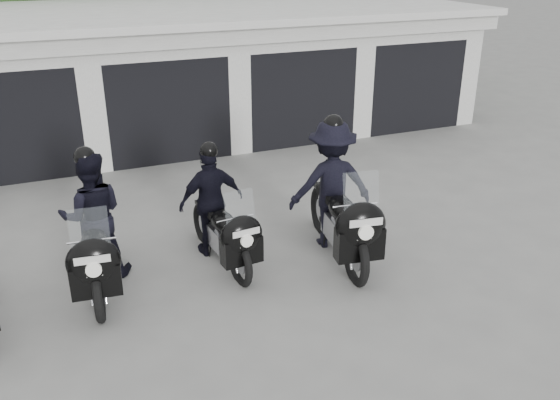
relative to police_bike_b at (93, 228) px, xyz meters
name	(u,v)px	position (x,y,z in m)	size (l,w,h in m)	color
ground	(265,284)	(2.11, -0.98, -0.84)	(80.00, 80.00, 0.00)	gray
garage_block	(145,75)	(2.11, 7.08, 0.59)	(16.40, 6.80, 2.96)	white
background_vegetation	(123,1)	(2.48, 11.94, 1.93)	(20.00, 3.90, 5.80)	#163814
police_bike_b	(93,228)	(0.00, 0.00, 0.00)	(0.97, 2.28, 1.99)	black
police_bike_c	(216,210)	(1.74, 0.04, -0.06)	(1.05, 2.10, 1.83)	black
police_bike_d	(335,194)	(3.48, -0.40, 0.08)	(1.38, 2.47, 2.16)	black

